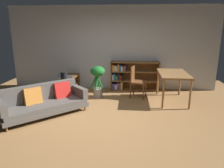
{
  "coord_description": "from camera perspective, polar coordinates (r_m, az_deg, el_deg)",
  "views": [
    {
      "loc": [
        0.63,
        -4.31,
        2.01
      ],
      "look_at": [
        0.17,
        0.81,
        0.63
      ],
      "focal_mm": 33.96,
      "sensor_mm": 36.0,
      "label": 1
    }
  ],
  "objects": [
    {
      "name": "open_laptop",
      "position": [
        6.66,
        -12.3,
        2.03
      ],
      "size": [
        0.5,
        0.41,
        0.07
      ],
      "color": "#333338",
      "rests_on": "media_console"
    },
    {
      "name": "dining_table",
      "position": [
        6.05,
        16.15,
        2.04
      ],
      "size": [
        0.77,
        1.3,
        0.81
      ],
      "color": "olive",
      "rests_on": "ground_plane"
    },
    {
      "name": "fabric_couch",
      "position": [
        5.27,
        -18.05,
        -4.44
      ],
      "size": [
        1.94,
        1.9,
        0.7
      ],
      "color": "brown",
      "rests_on": "ground_plane"
    },
    {
      "name": "back_wall_panel",
      "position": [
        7.07,
        -0.01,
        9.62
      ],
      "size": [
        6.8,
        0.1,
        2.7
      ],
      "primitive_type": "cube",
      "color": "silver",
      "rests_on": "ground_plane"
    },
    {
      "name": "desk_speaker",
      "position": [
        6.31,
        -12.83,
        2.15
      ],
      "size": [
        0.18,
        0.18,
        0.23
      ],
      "color": "black",
      "rests_on": "media_console"
    },
    {
      "name": "media_console",
      "position": [
        6.67,
        -11.48,
        -0.5
      ],
      "size": [
        0.37,
        1.29,
        0.54
      ],
      "color": "brown",
      "rests_on": "ground_plane"
    },
    {
      "name": "bookshelf",
      "position": [
        6.99,
        5.01,
        2.18
      ],
      "size": [
        1.56,
        0.33,
        0.95
      ],
      "color": "brown",
      "rests_on": "ground_plane"
    },
    {
      "name": "ground_plane",
      "position": [
        4.8,
        -2.95,
        -9.81
      ],
      "size": [
        8.16,
        8.16,
        0.0
      ],
      "primitive_type": "plane",
      "color": "#9E7042"
    },
    {
      "name": "potted_floor_plant",
      "position": [
        6.22,
        -3.88,
        1.8
      ],
      "size": [
        0.45,
        0.42,
        0.93
      ],
      "color": "#9E9389",
      "rests_on": "ground_plane"
    },
    {
      "name": "dining_chair_near",
      "position": [
        6.23,
        6.53,
        1.04
      ],
      "size": [
        0.49,
        0.49,
        0.92
      ],
      "color": "brown",
      "rests_on": "ground_plane"
    }
  ]
}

